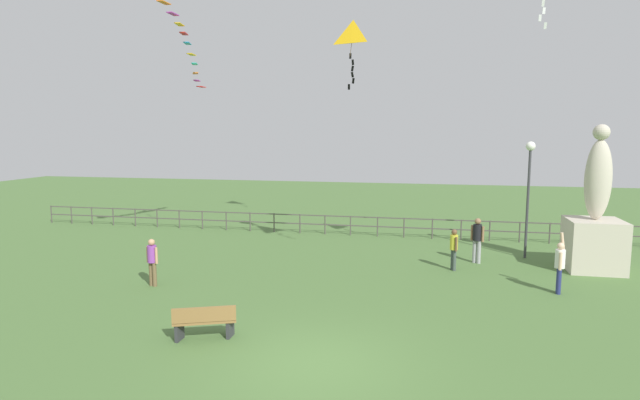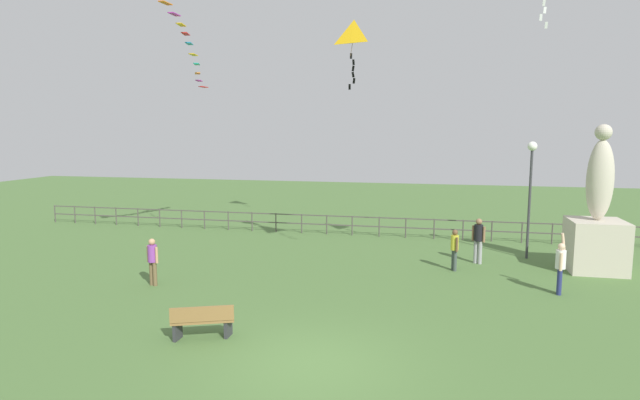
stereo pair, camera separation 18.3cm
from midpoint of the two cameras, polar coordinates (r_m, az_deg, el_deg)
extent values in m
plane|color=#4C7038|center=(11.63, -0.43, -17.75)|extent=(80.00, 80.00, 0.00)
cube|color=beige|center=(21.03, 28.38, -4.46)|extent=(1.85, 1.85, 1.85)
ellipsoid|color=beige|center=(20.71, 28.79, 1.93)|extent=(0.90, 0.76, 2.86)
sphere|color=beige|center=(20.64, 29.09, 6.57)|extent=(0.56, 0.56, 0.56)
cylinder|color=#38383D|center=(21.73, 22.36, -0.51)|extent=(0.10, 0.10, 4.27)
sphere|color=white|center=(21.55, 22.67, 5.52)|extent=(0.36, 0.36, 0.36)
cube|color=olive|center=(13.08, -12.44, -12.86)|extent=(1.54, 0.93, 0.06)
cube|color=olive|center=(12.83, -12.51, -12.21)|extent=(1.41, 0.61, 0.36)
cube|color=#333338|center=(13.21, -15.09, -13.78)|extent=(0.08, 0.36, 0.45)
cube|color=#333338|center=(13.14, -9.72, -13.74)|extent=(0.08, 0.36, 0.45)
cylinder|color=#99999E|center=(20.52, 17.52, -5.56)|extent=(0.15, 0.15, 0.88)
cylinder|color=#99999E|center=(20.59, 17.08, -5.50)|extent=(0.15, 0.15, 0.88)
cylinder|color=black|center=(20.40, 17.38, -3.48)|extent=(0.32, 0.32, 0.62)
sphere|color=#8C6647|center=(20.33, 17.43, -2.30)|extent=(0.24, 0.24, 0.24)
cylinder|color=#8C6647|center=(20.33, 17.93, -3.65)|extent=(0.10, 0.10, 0.59)
cylinder|color=#8C6647|center=(20.49, 16.82, -3.52)|extent=(0.10, 0.10, 0.59)
cylinder|color=navy|center=(17.76, 25.21, -8.08)|extent=(0.14, 0.14, 0.81)
cylinder|color=navy|center=(17.60, 25.23, -8.21)|extent=(0.14, 0.14, 0.81)
cylinder|color=white|center=(17.51, 25.35, -5.96)|extent=(0.30, 0.30, 0.57)
sphere|color=beige|center=(17.43, 25.43, -4.69)|extent=(0.22, 0.22, 0.22)
cylinder|color=beige|center=(17.60, 25.58, -4.20)|extent=(0.18, 0.12, 0.55)
cylinder|color=beige|center=(17.33, 25.37, -6.21)|extent=(0.09, 0.09, 0.55)
cylinder|color=brown|center=(17.80, -17.85, -7.72)|extent=(0.13, 0.13, 0.79)
cylinder|color=brown|center=(17.69, -17.51, -7.80)|extent=(0.13, 0.13, 0.79)
cylinder|color=purple|center=(17.58, -17.77, -5.65)|extent=(0.29, 0.29, 0.56)
sphere|color=tan|center=(17.50, -17.82, -4.43)|extent=(0.21, 0.21, 0.21)
cylinder|color=tan|center=(17.73, -18.19, -5.67)|extent=(0.09, 0.09, 0.53)
cylinder|color=tan|center=(17.45, -17.33, -5.84)|extent=(0.09, 0.09, 0.53)
cylinder|color=#3F4C47|center=(19.24, 14.97, -6.51)|extent=(0.13, 0.13, 0.76)
cylinder|color=#3F4C47|center=(19.37, 14.79, -6.41)|extent=(0.13, 0.13, 0.76)
cylinder|color=gold|center=(19.16, 14.94, -4.58)|extent=(0.28, 0.28, 0.54)
sphere|color=brown|center=(19.09, 14.98, -3.49)|extent=(0.20, 0.20, 0.20)
cylinder|color=brown|center=(19.00, 15.17, -4.78)|extent=(0.08, 0.08, 0.51)
cylinder|color=brown|center=(19.33, 14.71, -4.56)|extent=(0.08, 0.08, 0.51)
pyramid|color=yellow|center=(19.68, 4.06, 17.99)|extent=(1.01, 0.56, 0.87)
cylinder|color=#4C381E|center=(19.49, 3.87, 16.80)|extent=(0.10, 0.28, 0.87)
cube|color=black|center=(19.41, 3.73, 15.61)|extent=(0.08, 0.02, 0.20)
cube|color=black|center=(19.41, 4.00, 14.95)|extent=(0.09, 0.04, 0.20)
cube|color=black|center=(19.38, 3.97, 14.31)|extent=(0.11, 0.03, 0.21)
cube|color=black|center=(19.36, 3.96, 13.66)|extent=(0.11, 0.04, 0.21)
cube|color=black|center=(19.34, 4.06, 13.01)|extent=(0.11, 0.04, 0.21)
cube|color=black|center=(19.28, 3.57, 12.38)|extent=(0.08, 0.02, 0.20)
cube|color=white|center=(18.24, 23.81, 19.34)|extent=(0.09, 0.04, 0.20)
cube|color=white|center=(18.22, 23.89, 18.64)|extent=(0.10, 0.03, 0.20)
cube|color=white|center=(18.11, 23.52, 18.03)|extent=(0.08, 0.03, 0.20)
cube|color=white|center=(18.18, 24.02, 17.25)|extent=(0.09, 0.05, 0.20)
cube|color=orange|center=(21.62, -16.48, 20.17)|extent=(0.27, 0.66, 0.03)
cube|color=#B22DB2|center=(22.11, -15.57, 19.18)|extent=(0.25, 0.65, 0.03)
cube|color=yellow|center=(22.65, -14.88, 18.23)|extent=(0.35, 0.68, 0.03)
cube|color=red|center=(23.22, -14.42, 17.37)|extent=(0.39, 0.69, 0.03)
cube|color=#198CD1|center=(23.80, -14.05, 16.44)|extent=(0.40, 0.69, 0.03)
cube|color=yellow|center=(24.36, -13.61, 15.35)|extent=(0.33, 0.67, 0.03)
cube|color=#19B2B2|center=(24.95, -13.27, 14.43)|extent=(0.45, 0.69, 0.03)
cube|color=orange|center=(25.55, -13.18, 13.48)|extent=(0.50, 0.69, 0.03)
cube|color=#B22DB2|center=(26.16, -13.03, 12.73)|extent=(0.39, 0.69, 0.03)
cube|color=red|center=(26.75, -12.58, 12.11)|extent=(0.24, 0.65, 0.03)
cylinder|color=#4C4742|center=(31.97, -27.11, -1.36)|extent=(0.06, 0.06, 0.95)
cylinder|color=#4C4742|center=(31.18, -25.33, -1.46)|extent=(0.06, 0.06, 0.95)
cylinder|color=#4C4742|center=(30.43, -23.46, -1.57)|extent=(0.06, 0.06, 0.95)
cylinder|color=#4C4742|center=(29.70, -21.46, -1.68)|extent=(0.06, 0.06, 0.95)
cylinder|color=#4C4742|center=(28.99, -19.31, -1.79)|extent=(0.06, 0.06, 0.95)
cylinder|color=#4C4742|center=(28.34, -17.13, -1.91)|extent=(0.06, 0.06, 0.95)
cylinder|color=#4C4742|center=(27.74, -14.87, -2.02)|extent=(0.06, 0.06, 0.95)
cylinder|color=#4C4742|center=(27.18, -12.46, -2.14)|extent=(0.06, 0.06, 0.95)
cylinder|color=#4C4742|center=(26.65, -9.91, -2.27)|extent=(0.06, 0.06, 0.95)
cylinder|color=#4C4742|center=(26.20, -7.33, -2.39)|extent=(0.06, 0.06, 0.95)
cylinder|color=#4C4742|center=(25.80, -4.70, -2.50)|extent=(0.06, 0.06, 0.95)
cylinder|color=#4C4742|center=(25.44, -1.83, -2.63)|extent=(0.06, 0.06, 0.95)
cylinder|color=#4C4742|center=(25.16, 0.96, -2.74)|extent=(0.06, 0.06, 0.95)
cylinder|color=#4C4742|center=(24.94, 3.79, -2.84)|extent=(0.06, 0.06, 0.95)
cylinder|color=#4C4742|center=(24.78, 6.78, -2.95)|extent=(0.06, 0.06, 0.95)
cylinder|color=#4C4742|center=(24.68, 9.67, -3.04)|extent=(0.06, 0.06, 0.95)
cylinder|color=#4C4742|center=(24.66, 12.72, -3.14)|extent=(0.06, 0.06, 0.95)
cylinder|color=#4C4742|center=(24.70, 15.74, -3.22)|extent=(0.06, 0.06, 0.95)
cylinder|color=#4C4742|center=(24.80, 18.66, -3.29)|extent=(0.06, 0.06, 0.95)
cylinder|color=#4C4742|center=(24.98, 21.63, -3.35)|extent=(0.06, 0.06, 0.95)
cylinder|color=#4C4742|center=(25.21, 24.48, -3.40)|extent=(0.06, 0.06, 0.95)
cylinder|color=#4C4742|center=(25.50, 27.24, -3.44)|extent=(0.06, 0.06, 0.95)
cylinder|color=#4C4742|center=(25.86, 29.99, -3.48)|extent=(0.06, 0.06, 0.95)
cube|color=#4C4742|center=(24.70, 6.92, -1.96)|extent=(36.00, 0.05, 0.05)
cube|color=#4C4742|center=(24.77, 6.91, -2.95)|extent=(36.00, 0.05, 0.05)
camera|label=1|loc=(0.09, -89.69, 0.04)|focal=28.93mm
camera|label=2|loc=(0.09, 90.31, -0.04)|focal=28.93mm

